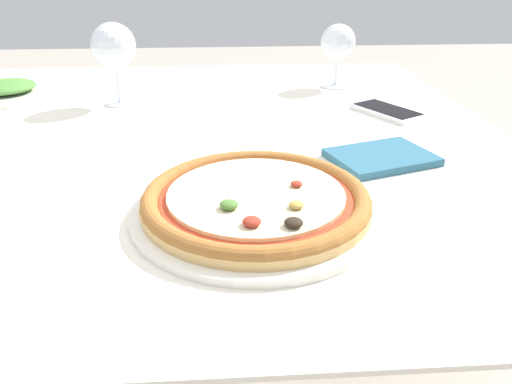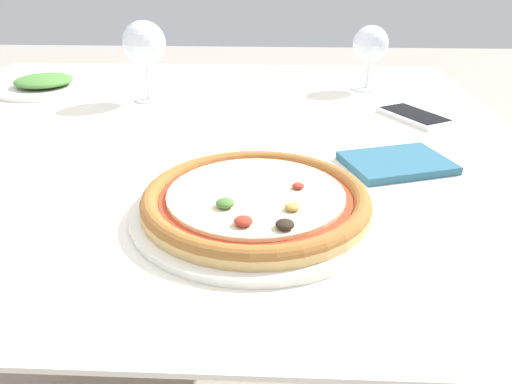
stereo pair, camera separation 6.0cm
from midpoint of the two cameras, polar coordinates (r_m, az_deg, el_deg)
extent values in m
cube|color=brown|center=(0.92, -5.72, 5.56)|extent=(1.09, 1.04, 0.04)
cube|color=white|center=(0.91, -5.78, 6.80)|extent=(1.19, 1.14, 0.01)
cylinder|color=brown|center=(1.59, -20.33, -0.58)|extent=(0.06, 0.06, 0.67)
cylinder|color=brown|center=(1.51, 15.86, -1.34)|extent=(0.06, 0.06, 0.67)
cylinder|color=white|center=(0.61, 2.81, -2.17)|extent=(0.31, 0.31, 0.01)
cylinder|color=#E0B26B|center=(0.61, 2.83, -1.25)|extent=(0.28, 0.28, 0.01)
torus|color=#A3662D|center=(0.61, 2.85, -0.75)|extent=(0.28, 0.28, 0.02)
cylinder|color=#BC381E|center=(0.61, 2.85, -0.62)|extent=(0.24, 0.24, 0.00)
cylinder|color=beige|center=(0.60, 2.86, -0.28)|extent=(0.22, 0.22, 0.00)
ellipsoid|color=#A83323|center=(0.53, 1.80, -3.43)|extent=(0.02, 0.02, 0.01)
ellipsoid|color=#A83323|center=(0.61, 7.64, 0.64)|extent=(0.01, 0.01, 0.01)
ellipsoid|color=#4C7A33|center=(0.56, -0.52, -1.36)|extent=(0.02, 0.02, 0.01)
ellipsoid|color=#2D2319|center=(0.53, 6.61, -3.79)|extent=(0.02, 0.02, 0.01)
ellipsoid|color=#BC9342|center=(0.56, 7.24, -1.77)|extent=(0.02, 0.02, 0.01)
cube|color=silver|center=(0.87, -25.55, 3.85)|extent=(0.01, 0.05, 0.00)
cube|color=silver|center=(0.87, -25.13, 3.82)|extent=(0.01, 0.05, 0.00)
cylinder|color=silver|center=(1.11, -10.56, 10.33)|extent=(0.06, 0.06, 0.00)
cylinder|color=silver|center=(1.10, -10.74, 12.41)|extent=(0.01, 0.01, 0.08)
sphere|color=silver|center=(1.09, -11.09, 16.38)|extent=(0.09, 0.09, 0.09)
cylinder|color=silver|center=(1.23, 13.91, 11.44)|extent=(0.07, 0.07, 0.00)
cylinder|color=silver|center=(1.22, 14.08, 13.02)|extent=(0.01, 0.01, 0.07)
sphere|color=silver|center=(1.20, 14.44, 16.10)|extent=(0.08, 0.08, 0.08)
cube|color=white|center=(1.03, 19.27, 8.14)|extent=(0.13, 0.16, 0.01)
cube|color=black|center=(1.02, 19.31, 8.44)|extent=(0.12, 0.14, 0.00)
cylinder|color=white|center=(1.27, -21.70, 11.00)|extent=(0.23, 0.23, 0.01)
ellipsoid|color=#4C8438|center=(1.26, -21.83, 11.74)|extent=(0.13, 0.13, 0.02)
cube|color=#2D607A|center=(0.79, 17.93, 3.14)|extent=(0.18, 0.15, 0.01)
camera|label=1|loc=(0.03, -87.14, 1.39)|focal=35.00mm
camera|label=2|loc=(0.03, 92.86, -1.39)|focal=35.00mm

